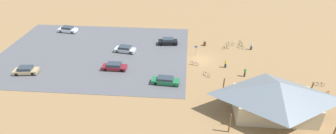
{
  "coord_description": "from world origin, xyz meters",
  "views": [
    {
      "loc": [
        3.02,
        47.53,
        26.68
      ],
      "look_at": [
        6.36,
        5.34,
        1.2
      ],
      "focal_mm": 28.73,
      "sensor_mm": 36.0,
      "label": 1
    }
  ],
  "objects": [
    {
      "name": "parking_lot_asphalt",
      "position": [
        22.51,
        -1.08,
        0.03
      ],
      "size": [
        39.12,
        28.48,
        0.05
      ],
      "primitive_type": "cube",
      "color": "#56565B",
      "rests_on": "ground"
    },
    {
      "name": "car_green_back_corner",
      "position": [
        6.49,
        9.1,
        0.72
      ],
      "size": [
        4.9,
        2.05,
        1.32
      ],
      "color": "#1E6B3D",
      "rests_on": "parking_lot_asphalt"
    },
    {
      "name": "visitor_near_lot",
      "position": [
        -7.6,
        5.57,
        0.93
      ],
      "size": [
        0.36,
        0.36,
        1.77
      ],
      "color": "#2D3347",
      "rests_on": "ground"
    },
    {
      "name": "bicycle_yellow_by_bin",
      "position": [
        -15.25,
        8.73,
        0.35
      ],
      "size": [
        0.96,
        1.37,
        0.74
      ],
      "color": "black",
      "rests_on": "ground"
    },
    {
      "name": "bicycle_blue_back_row",
      "position": [
        -20.0,
        7.6,
        0.35
      ],
      "size": [
        1.61,
        0.48,
        0.74
      ],
      "color": "black",
      "rests_on": "ground"
    },
    {
      "name": "bicycle_red_yard_left",
      "position": [
        -19.96,
        10.33,
        0.35
      ],
      "size": [
        1.43,
        1.05,
        0.76
      ],
      "color": "black",
      "rests_on": "ground"
    },
    {
      "name": "car_tan_far_end",
      "position": [
        32.39,
        7.78,
        0.74
      ],
      "size": [
        4.49,
        2.4,
        1.39
      ],
      "color": "tan",
      "rests_on": "parking_lot_asphalt"
    },
    {
      "name": "bicycle_teal_lone_west",
      "position": [
        -8.92,
        -7.72,
        0.36
      ],
      "size": [
        0.7,
        1.63,
        0.76
      ],
      "color": "black",
      "rests_on": "ground"
    },
    {
      "name": "car_silver_aisle_side",
      "position": [
        16.03,
        -2.05,
        0.72
      ],
      "size": [
        4.58,
        2.52,
        1.34
      ],
      "color": "#BCBCC1",
      "rests_on": "parking_lot_asphalt"
    },
    {
      "name": "bicycle_black_lone_east",
      "position": [
        -5.32,
        -5.16,
        0.35
      ],
      "size": [
        1.58,
        0.64,
        0.78
      ],
      "color": "black",
      "rests_on": "ground"
    },
    {
      "name": "car_maroon_mid_lot",
      "position": [
        16.51,
        5.14,
        0.73
      ],
      "size": [
        4.62,
        1.83,
        1.37
      ],
      "color": "maroon",
      "rests_on": "parking_lot_asphalt"
    },
    {
      "name": "bicycle_white_near_sign",
      "position": [
        -0.74,
        5.97,
        0.37
      ],
      "size": [
        1.21,
        1.21,
        0.85
      ],
      "color": "black",
      "rests_on": "ground"
    },
    {
      "name": "car_black_end_stall",
      "position": [
        7.32,
        -6.43,
        0.76
      ],
      "size": [
        4.41,
        2.24,
        1.44
      ],
      "color": "black",
      "rests_on": "parking_lot_asphalt"
    },
    {
      "name": "bike_pavilion",
      "position": [
        -10.0,
        15.63,
        3.26
      ],
      "size": [
        14.15,
        9.05,
        5.69
      ],
      "color": "#C6B28E",
      "rests_on": "ground"
    },
    {
      "name": "visitor_crossing_yard",
      "position": [
        -10.78,
        -5.35,
        0.93
      ],
      "size": [
        0.38,
        0.4,
        1.76
      ],
      "color": "#2D3347",
      "rests_on": "ground"
    },
    {
      "name": "bicycle_purple_yard_right",
      "position": [
        1.48,
        2.27,
        0.38
      ],
      "size": [
        1.66,
        0.68,
        0.87
      ],
      "color": "black",
      "rests_on": "ground"
    },
    {
      "name": "bicycle_orange_edge_south",
      "position": [
        -6.46,
        -7.13,
        0.35
      ],
      "size": [
        1.72,
        0.48,
        0.76
      ],
      "color": "black",
      "rests_on": "ground"
    },
    {
      "name": "car_white_second_row",
      "position": [
        32.23,
        -11.23,
        0.76
      ],
      "size": [
        4.66,
        2.39,
        1.42
      ],
      "color": "white",
      "rests_on": "parking_lot_asphalt"
    },
    {
      "name": "lot_sign",
      "position": [
        1.16,
        -1.99,
        1.41
      ],
      "size": [
        0.56,
        0.08,
        2.2
      ],
      "color": "#99999E",
      "rests_on": "ground"
    },
    {
      "name": "bicycle_green_yard_center",
      "position": [
        -8.59,
        -5.74,
        0.35
      ],
      "size": [
        1.26,
        1.19,
        0.77
      ],
      "color": "black",
      "rests_on": "ground"
    },
    {
      "name": "visitor_by_pavilion",
      "position": [
        -4.46,
        2.64,
        0.89
      ],
      "size": [
        0.4,
        0.38,
        1.7
      ],
      "color": "#2D3347",
      "rests_on": "ground"
    },
    {
      "name": "trash_bin",
      "position": [
        -0.88,
        -6.53,
        0.45
      ],
      "size": [
        0.6,
        0.6,
        0.9
      ],
      "primitive_type": "cylinder",
      "color": "brown",
      "rests_on": "ground"
    },
    {
      "name": "ground",
      "position": [
        0.0,
        0.0,
        0.0
      ],
      "size": [
        160.0,
        160.0,
        0.0
      ],
      "primitive_type": "plane",
      "color": "#937047",
      "rests_on": "ground"
    }
  ]
}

